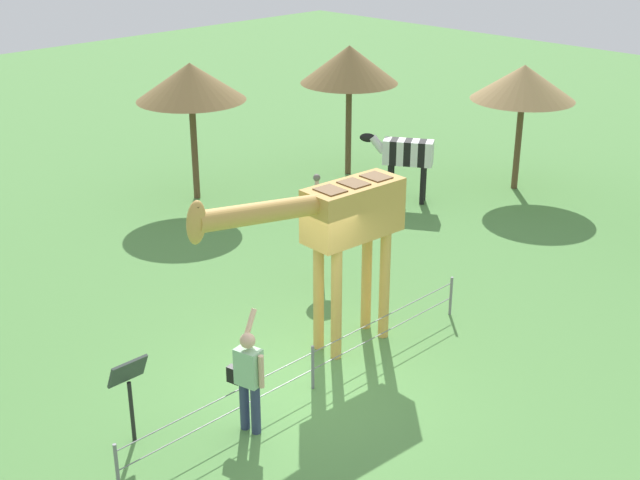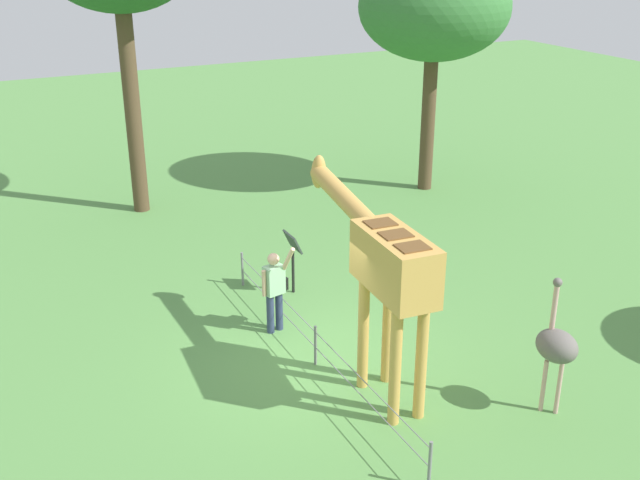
% 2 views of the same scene
% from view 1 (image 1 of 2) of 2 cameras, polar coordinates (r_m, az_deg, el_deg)
% --- Properties ---
extents(ground_plane, '(60.00, 60.00, 0.00)m').
position_cam_1_polar(ground_plane, '(13.57, -0.65, -9.76)').
color(ground_plane, '#568E47').
extents(giraffe, '(4.02, 0.81, 3.31)m').
position_cam_1_polar(giraffe, '(13.60, 1.13, 1.09)').
color(giraffe, gold).
rests_on(giraffe, ground_plane).
extents(visitor, '(0.56, 0.57, 1.77)m').
position_cam_1_polar(visitor, '(12.17, -4.79, -9.00)').
color(visitor, navy).
rests_on(visitor, ground_plane).
extents(zebra, '(1.22, 1.69, 1.66)m').
position_cam_1_polar(zebra, '(20.93, 5.69, 5.63)').
color(zebra, black).
rests_on(zebra, ground_plane).
extents(ostrich, '(0.70, 0.56, 2.25)m').
position_cam_1_polar(ostrich, '(16.48, 0.14, 0.98)').
color(ostrich, '#CC9E93').
rests_on(ostrich, ground_plane).
extents(shade_hut_near, '(2.55, 2.55, 3.44)m').
position_cam_1_polar(shade_hut_near, '(22.49, 1.97, 11.60)').
color(shade_hut_near, brown).
rests_on(shade_hut_near, ground_plane).
extents(shade_hut_far, '(2.63, 2.63, 3.37)m').
position_cam_1_polar(shade_hut_far, '(20.82, -8.63, 10.36)').
color(shade_hut_far, brown).
rests_on(shade_hut_far, ground_plane).
extents(shade_hut_aside, '(2.58, 2.58, 3.18)m').
position_cam_1_polar(shade_hut_aside, '(21.93, 13.43, 10.15)').
color(shade_hut_aside, brown).
rests_on(shade_hut_aside, ground_plane).
extents(info_sign, '(0.56, 0.21, 1.32)m').
position_cam_1_polar(info_sign, '(12.18, -12.63, -9.26)').
color(info_sign, black).
rests_on(info_sign, ground_plane).
extents(wire_fence, '(7.05, 0.05, 0.75)m').
position_cam_1_polar(wire_fence, '(13.32, -0.49, -8.38)').
color(wire_fence, slate).
rests_on(wire_fence, ground_plane).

